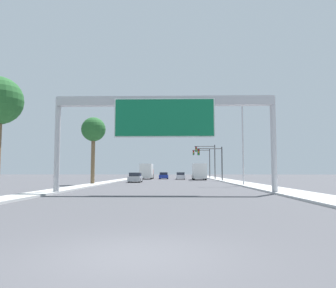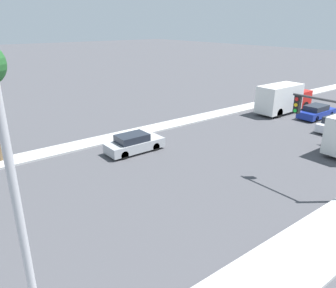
% 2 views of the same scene
% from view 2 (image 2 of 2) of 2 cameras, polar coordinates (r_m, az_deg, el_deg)
% --- Properties ---
extents(median_strip_left, '(2.00, 120.00, 0.15)m').
position_cam_2_polar(median_strip_left, '(39.49, 13.18, 6.18)').
color(median_strip_left, '#B7B7B7').
rests_on(median_strip_left, ground).
extents(car_mid_left, '(1.80, 4.55, 1.45)m').
position_cam_2_polar(car_mid_left, '(25.37, -5.92, 0.09)').
color(car_mid_left, '#A5A8AD').
rests_on(car_mid_left, ground).
extents(car_near_left, '(1.85, 4.63, 1.40)m').
position_cam_2_polar(car_near_left, '(37.71, 24.42, 5.13)').
color(car_near_left, navy).
rests_on(car_near_left, ground).
extents(truck_box_secondary, '(2.37, 7.46, 3.15)m').
position_cam_2_polar(truck_box_secondary, '(38.43, 19.41, 7.51)').
color(truck_box_secondary, red).
rests_on(truck_box_secondary, ground).
extents(traffic_light_near_intersection, '(4.32, 0.32, 5.71)m').
position_cam_2_polar(traffic_light_near_intersection, '(20.35, 27.09, 2.20)').
color(traffic_light_near_intersection, '#3D3D3F').
rests_on(traffic_light_near_intersection, ground).
extents(street_lamp_right, '(2.72, 0.28, 9.74)m').
position_cam_2_polar(street_lamp_right, '(7.85, -25.03, -10.55)').
color(street_lamp_right, '#B2B2B7').
rests_on(street_lamp_right, ground).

